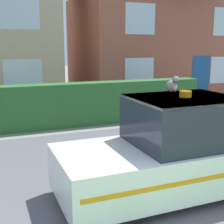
{
  "coord_description": "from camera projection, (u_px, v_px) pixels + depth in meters",
  "views": [
    {
      "loc": [
        -1.85,
        -1.77,
        2.54
      ],
      "look_at": [
        0.76,
        4.79,
        1.05
      ],
      "focal_mm": 50.0,
      "sensor_mm": 36.0,
      "label": 1
    }
  ],
  "objects": [
    {
      "name": "house_right",
      "position": [
        155.0,
        21.0,
        16.67
      ],
      "size": [
        8.72,
        5.9,
        7.58
      ],
      "color": "#93513D",
      "rests_on": "ground"
    },
    {
      "name": "garden_hedge",
      "position": [
        86.0,
        104.0,
        10.25
      ],
      "size": [
        8.25,
        0.67,
        1.39
      ],
      "primitive_type": "cube",
      "color": "#2D662D",
      "rests_on": "ground"
    },
    {
      "name": "cat",
      "position": [
        172.0,
        85.0,
        5.07
      ],
      "size": [
        0.19,
        0.33,
        0.28
      ],
      "rotation": [
        0.0,
        0.0,
        4.9
      ],
      "color": "gray",
      "rests_on": "police_car"
    },
    {
      "name": "road_strip",
      "position": [
        89.0,
        168.0,
        6.6
      ],
      "size": [
        28.0,
        5.63,
        0.01
      ],
      "primitive_type": "cube",
      "color": "#5B5B60",
      "rests_on": "ground"
    },
    {
      "name": "police_car",
      "position": [
        178.0,
        151.0,
        5.4
      ],
      "size": [
        4.16,
        1.68,
        1.8
      ],
      "rotation": [
        0.0,
        0.0,
        3.15
      ],
      "color": "black",
      "rests_on": "road_strip"
    }
  ]
}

